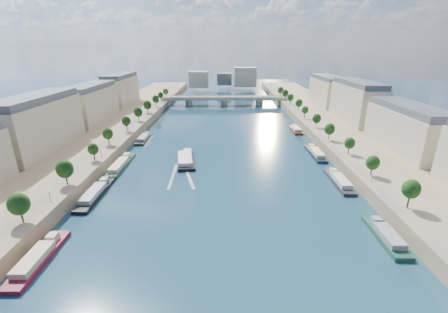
{
  "coord_description": "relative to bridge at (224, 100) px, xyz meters",
  "views": [
    {
      "loc": [
        0.82,
        -51.04,
        50.23
      ],
      "look_at": [
        0.41,
        71.8,
        5.0
      ],
      "focal_mm": 24.0,
      "sensor_mm": 36.0,
      "label": 1
    }
  ],
  "objects": [
    {
      "name": "quay_right",
      "position": [
        72.0,
        -120.9,
        -2.58
      ],
      "size": [
        44.0,
        520.0,
        5.0
      ],
      "primitive_type": "cube",
      "color": "#9E8460",
      "rests_on": "ground"
    },
    {
      "name": "tour_barge",
      "position": [
        -17.53,
        -141.81,
        -4.11
      ],
      "size": [
        11.43,
        27.25,
        3.69
      ],
      "rotation": [
        0.0,
        0.0,
        0.15
      ],
      "color": "black",
      "rests_on": "ground"
    },
    {
      "name": "wake",
      "position": [
        -17.53,
        -158.44,
        -5.06
      ],
      "size": [
        11.45,
        26.02,
        0.04
      ],
      "color": "silver",
      "rests_on": "ground"
    },
    {
      "name": "skyline",
      "position": [
        3.19,
        98.62,
        9.57
      ],
      "size": [
        79.0,
        42.0,
        22.0
      ],
      "color": "#B9AC8E",
      "rests_on": "ground"
    },
    {
      "name": "moored_barges_right",
      "position": [
        45.5,
        -147.58,
        -4.24
      ],
      "size": [
        5.0,
        132.07,
        3.6
      ],
      "color": "#1D4836",
      "rests_on": "ground"
    },
    {
      "name": "ground",
      "position": [
        0.0,
        -120.9,
        -5.08
      ],
      "size": [
        700.0,
        700.0,
        0.0
      ],
      "primitive_type": "plane",
      "color": "#0D2939",
      "rests_on": "ground"
    },
    {
      "name": "trees_right",
      "position": [
        55.0,
        -110.9,
        5.39
      ],
      "size": [
        4.8,
        268.8,
        8.26
      ],
      "color": "#382B1E",
      "rests_on": "ground"
    },
    {
      "name": "pave_right",
      "position": [
        57.0,
        -120.9,
        -0.03
      ],
      "size": [
        14.0,
        520.0,
        0.1
      ],
      "primitive_type": "cube",
      "color": "gray",
      "rests_on": "quay_right"
    },
    {
      "name": "pave_left",
      "position": [
        -57.0,
        -120.9,
        -0.03
      ],
      "size": [
        14.0,
        520.0,
        0.1
      ],
      "primitive_type": "cube",
      "color": "gray",
      "rests_on": "quay_left"
    },
    {
      "name": "buildings_right",
      "position": [
        85.0,
        -108.9,
        11.37
      ],
      "size": [
        16.0,
        226.0,
        23.2
      ],
      "color": "#B9AC8E",
      "rests_on": "ground"
    },
    {
      "name": "trees_left",
      "position": [
        -55.0,
        -118.9,
        5.39
      ],
      "size": [
        4.8,
        268.8,
        8.26
      ],
      "color": "#382B1E",
      "rests_on": "ground"
    },
    {
      "name": "bridge",
      "position": [
        0.0,
        0.0,
        0.0
      ],
      "size": [
        112.0,
        12.0,
        8.15
      ],
      "color": "#C1B79E",
      "rests_on": "ground"
    },
    {
      "name": "lamps_left",
      "position": [
        -52.5,
        -130.9,
        2.7
      ],
      "size": [
        0.36,
        200.36,
        4.28
      ],
      "color": "black",
      "rests_on": "ground"
    },
    {
      "name": "moored_barges_left",
      "position": [
        -45.5,
        -177.07,
        -4.24
      ],
      "size": [
        5.0,
        158.53,
        3.6
      ],
      "color": "#172033",
      "rests_on": "ground"
    },
    {
      "name": "buildings_left",
      "position": [
        -85.0,
        -108.9,
        11.37
      ],
      "size": [
        16.0,
        226.0,
        23.2
      ],
      "color": "#B9AC8E",
      "rests_on": "ground"
    },
    {
      "name": "quay_left",
      "position": [
        -72.0,
        -120.9,
        -2.58
      ],
      "size": [
        44.0,
        520.0,
        5.0
      ],
      "primitive_type": "cube",
      "color": "#9E8460",
      "rests_on": "ground"
    },
    {
      "name": "lamps_right",
      "position": [
        52.5,
        -115.9,
        2.7
      ],
      "size": [
        0.36,
        200.36,
        4.28
      ],
      "color": "black",
      "rests_on": "ground"
    }
  ]
}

